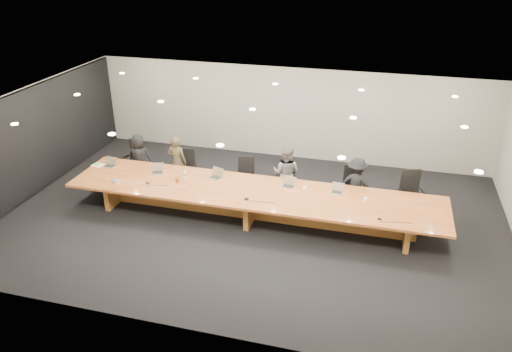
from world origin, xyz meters
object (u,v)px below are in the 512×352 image
(chair_left, at_px, (186,168))
(person_a, at_px, (139,159))
(laptop_c, at_px, (215,173))
(water_bottle, at_px, (185,175))
(laptop_d, at_px, (288,182))
(mic_center, at_px, (246,198))
(laptop_a, at_px, (109,162))
(mic_right, at_px, (380,219))
(person_c, at_px, (286,173))
(laptop_e, at_px, (337,189))
(chair_far_left, at_px, (131,161))
(person_d, at_px, (356,184))
(mic_left, at_px, (148,183))
(chair_right, at_px, (353,186))
(amber_mug, at_px, (177,180))
(paper_cup_far, at_px, (365,200))
(laptop_b, at_px, (157,169))
(chair_mid_right, at_px, (284,180))
(av_box, at_px, (116,181))
(person_b, at_px, (177,162))
(chair_far_right, at_px, (412,194))
(conference_table, at_px, (253,199))
(chair_mid_left, at_px, (246,176))
(paper_cup_near, at_px, (304,189))

(chair_left, bearing_deg, person_a, 177.96)
(laptop_c, xyz_separation_m, water_bottle, (-0.73, -0.20, -0.03))
(laptop_d, relative_size, mic_center, 2.46)
(laptop_a, height_order, mic_right, laptop_a)
(person_c, distance_m, laptop_e, 1.62)
(laptop_d, height_order, mic_center, laptop_d)
(person_a, height_order, water_bottle, person_a)
(chair_far_left, height_order, person_d, person_d)
(water_bottle, height_order, mic_left, water_bottle)
(chair_right, distance_m, laptop_a, 6.36)
(chair_far_left, height_order, amber_mug, chair_far_left)
(person_a, height_order, mic_left, person_a)
(laptop_a, xyz_separation_m, paper_cup_far, (6.64, -0.22, -0.07))
(chair_far_left, height_order, laptop_a, chair_far_left)
(chair_far_left, relative_size, laptop_b, 3.72)
(chair_mid_right, relative_size, laptop_a, 3.24)
(mic_center, bearing_deg, av_box, 179.32)
(person_b, xyz_separation_m, laptop_e, (4.38, -0.74, 0.13))
(chair_left, relative_size, person_a, 0.73)
(mic_right, bearing_deg, chair_mid_right, 143.22)
(paper_cup_far, bearing_deg, person_a, 170.50)
(chair_left, bearing_deg, chair_far_right, -9.86)
(chair_far_right, bearing_deg, mic_center, -172.84)
(amber_mug, relative_size, av_box, 0.53)
(conference_table, bearing_deg, chair_far_left, 162.99)
(person_d, distance_m, amber_mug, 4.41)
(av_box, bearing_deg, chair_mid_left, 53.06)
(conference_table, relative_size, chair_far_right, 7.88)
(laptop_a, bearing_deg, mic_center, -8.08)
(laptop_c, distance_m, mic_left, 1.66)
(av_box, xyz_separation_m, mic_left, (0.79, 0.11, -0.00))
(chair_far_right, relative_size, paper_cup_far, 11.68)
(laptop_a, relative_size, paper_cup_far, 3.19)
(chair_far_right, bearing_deg, person_d, 165.97)
(laptop_a, relative_size, laptop_b, 1.00)
(chair_far_left, bearing_deg, conference_table, 2.64)
(laptop_b, distance_m, water_bottle, 0.80)
(chair_far_left, bearing_deg, amber_mug, -12.80)
(chair_right, relative_size, laptop_d, 3.47)
(mic_center, bearing_deg, paper_cup_far, 12.14)
(person_a, distance_m, mic_center, 3.89)
(laptop_b, bearing_deg, conference_table, -24.14)
(conference_table, height_order, person_d, person_d)
(mic_left, bearing_deg, chair_far_left, 130.17)
(conference_table, xyz_separation_m, laptop_d, (0.77, 0.41, 0.35))
(paper_cup_near, bearing_deg, chair_mid_left, 153.00)
(mic_center, bearing_deg, conference_table, 86.65)
(chair_mid_left, bearing_deg, chair_far_right, -12.79)
(chair_left, distance_m, person_d, 4.61)
(paper_cup_far, bearing_deg, person_b, 168.57)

